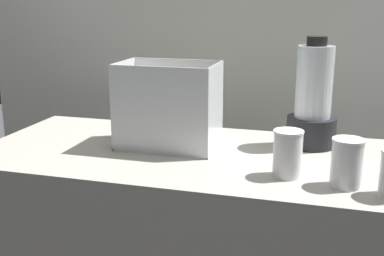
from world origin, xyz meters
TOP-DOWN VIEW (x-y plane):
  - back_wall_unit at (-0.00, 0.77)m, footprint 2.60×0.24m
  - carrot_display_bin at (-0.09, 0.04)m, footprint 0.32×0.21m
  - blender_pitcher at (0.37, 0.17)m, footprint 0.16×0.16m
  - juice_cup_orange_far_left at (0.31, -0.14)m, footprint 0.08×0.08m
  - juice_cup_carrot_left at (0.47, -0.18)m, footprint 0.08×0.08m

SIDE VIEW (x-z plane):
  - juice_cup_carrot_left at x=0.47m, z-range 0.89..1.02m
  - juice_cup_orange_far_left at x=0.31m, z-range 0.89..1.02m
  - carrot_display_bin at x=-0.09m, z-range 0.85..1.13m
  - blender_pitcher at x=0.37m, z-range 0.86..1.23m
  - back_wall_unit at x=0.00m, z-range 0.02..2.52m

